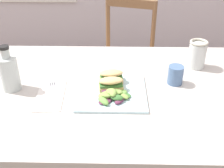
{
  "coord_description": "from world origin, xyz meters",
  "views": [
    {
      "loc": [
        0.11,
        -0.8,
        1.36
      ],
      "look_at": [
        0.09,
        0.19,
        0.76
      ],
      "focal_mm": 44.62,
      "sensor_mm": 36.0,
      "label": 1
    }
  ],
  "objects_px": {
    "chair_wooden_far": "(125,62)",
    "plate_lunch": "(112,92)",
    "dining_table": "(102,110)",
    "bottle_cold_brew": "(10,74)",
    "sandwich_half_front": "(111,84)",
    "cup_extra_side": "(176,75)",
    "sandwich_half_back": "(111,76)",
    "mason_jar_iced_tea": "(197,55)",
    "fork_on_napkin": "(51,92)"
  },
  "relations": [
    {
      "from": "plate_lunch",
      "to": "fork_on_napkin",
      "type": "relative_size",
      "value": 1.49
    },
    {
      "from": "bottle_cold_brew",
      "to": "cup_extra_side",
      "type": "bearing_deg",
      "value": 4.99
    },
    {
      "from": "sandwich_half_back",
      "to": "bottle_cold_brew",
      "type": "height_order",
      "value": "bottle_cold_brew"
    },
    {
      "from": "fork_on_napkin",
      "to": "cup_extra_side",
      "type": "relative_size",
      "value": 2.3
    },
    {
      "from": "sandwich_half_front",
      "to": "mason_jar_iced_tea",
      "type": "distance_m",
      "value": 0.46
    },
    {
      "from": "sandwich_half_front",
      "to": "cup_extra_side",
      "type": "height_order",
      "value": "cup_extra_side"
    },
    {
      "from": "sandwich_half_front",
      "to": "fork_on_napkin",
      "type": "height_order",
      "value": "sandwich_half_front"
    },
    {
      "from": "dining_table",
      "to": "fork_on_napkin",
      "type": "xyz_separation_m",
      "value": [
        -0.2,
        -0.05,
        0.13
      ]
    },
    {
      "from": "bottle_cold_brew",
      "to": "dining_table",
      "type": "bearing_deg",
      "value": 3.2
    },
    {
      "from": "sandwich_half_front",
      "to": "fork_on_napkin",
      "type": "bearing_deg",
      "value": -176.23
    },
    {
      "from": "plate_lunch",
      "to": "mason_jar_iced_tea",
      "type": "xyz_separation_m",
      "value": [
        0.39,
        0.24,
        0.05
      ]
    },
    {
      "from": "chair_wooden_far",
      "to": "dining_table",
      "type": "bearing_deg",
      "value": -98.28
    },
    {
      "from": "fork_on_napkin",
      "to": "bottle_cold_brew",
      "type": "bearing_deg",
      "value": 169.39
    },
    {
      "from": "sandwich_half_front",
      "to": "fork_on_napkin",
      "type": "xyz_separation_m",
      "value": [
        -0.24,
        -0.02,
        -0.03
      ]
    },
    {
      "from": "sandwich_half_front",
      "to": "mason_jar_iced_tea",
      "type": "bearing_deg",
      "value": 29.98
    },
    {
      "from": "plate_lunch",
      "to": "bottle_cold_brew",
      "type": "relative_size",
      "value": 1.43
    },
    {
      "from": "dining_table",
      "to": "sandwich_half_back",
      "type": "relative_size",
      "value": 12.45
    },
    {
      "from": "bottle_cold_brew",
      "to": "mason_jar_iced_tea",
      "type": "relative_size",
      "value": 1.47
    },
    {
      "from": "plate_lunch",
      "to": "bottle_cold_brew",
      "type": "xyz_separation_m",
      "value": [
        -0.42,
        0.03,
        0.06
      ]
    },
    {
      "from": "dining_table",
      "to": "mason_jar_iced_tea",
      "type": "relative_size",
      "value": 9.95
    },
    {
      "from": "mason_jar_iced_tea",
      "to": "fork_on_napkin",
      "type": "bearing_deg",
      "value": -159.07
    },
    {
      "from": "chair_wooden_far",
      "to": "plate_lunch",
      "type": "relative_size",
      "value": 3.14
    },
    {
      "from": "sandwich_half_back",
      "to": "bottle_cold_brew",
      "type": "relative_size",
      "value": 0.54
    },
    {
      "from": "sandwich_half_back",
      "to": "cup_extra_side",
      "type": "height_order",
      "value": "cup_extra_side"
    },
    {
      "from": "chair_wooden_far",
      "to": "bottle_cold_brew",
      "type": "distance_m",
      "value": 1.04
    },
    {
      "from": "sandwich_half_front",
      "to": "bottle_cold_brew",
      "type": "xyz_separation_m",
      "value": [
        -0.41,
        0.02,
        0.03
      ]
    },
    {
      "from": "sandwich_half_back",
      "to": "mason_jar_iced_tea",
      "type": "height_order",
      "value": "mason_jar_iced_tea"
    },
    {
      "from": "sandwich_half_back",
      "to": "cup_extra_side",
      "type": "relative_size",
      "value": 1.3
    },
    {
      "from": "dining_table",
      "to": "bottle_cold_brew",
      "type": "height_order",
      "value": "bottle_cold_brew"
    },
    {
      "from": "mason_jar_iced_tea",
      "to": "sandwich_half_back",
      "type": "bearing_deg",
      "value": -157.15
    },
    {
      "from": "chair_wooden_far",
      "to": "fork_on_napkin",
      "type": "relative_size",
      "value": 4.68
    },
    {
      "from": "plate_lunch",
      "to": "fork_on_napkin",
      "type": "xyz_separation_m",
      "value": [
        -0.25,
        -0.0,
        0.0
      ]
    },
    {
      "from": "chair_wooden_far",
      "to": "cup_extra_side",
      "type": "xyz_separation_m",
      "value": [
        0.2,
        -0.78,
        0.33
      ]
    },
    {
      "from": "plate_lunch",
      "to": "cup_extra_side",
      "type": "xyz_separation_m",
      "value": [
        0.27,
        0.09,
        0.04
      ]
    },
    {
      "from": "dining_table",
      "to": "bottle_cold_brew",
      "type": "bearing_deg",
      "value": -176.8
    },
    {
      "from": "fork_on_napkin",
      "to": "cup_extra_side",
      "type": "distance_m",
      "value": 0.53
    },
    {
      "from": "fork_on_napkin",
      "to": "chair_wooden_far",
      "type": "bearing_deg",
      "value": 69.62
    },
    {
      "from": "chair_wooden_far",
      "to": "mason_jar_iced_tea",
      "type": "relative_size",
      "value": 6.6
    },
    {
      "from": "plate_lunch",
      "to": "sandwich_half_front",
      "type": "xyz_separation_m",
      "value": [
        -0.0,
        0.01,
        0.03
      ]
    },
    {
      "from": "dining_table",
      "to": "plate_lunch",
      "type": "distance_m",
      "value": 0.14
    },
    {
      "from": "plate_lunch",
      "to": "cup_extra_side",
      "type": "bearing_deg",
      "value": 17.81
    },
    {
      "from": "plate_lunch",
      "to": "cup_extra_side",
      "type": "relative_size",
      "value": 3.42
    },
    {
      "from": "sandwich_half_front",
      "to": "sandwich_half_back",
      "type": "distance_m",
      "value": 0.06
    },
    {
      "from": "sandwich_half_back",
      "to": "fork_on_napkin",
      "type": "bearing_deg",
      "value": -162.31
    },
    {
      "from": "bottle_cold_brew",
      "to": "cup_extra_side",
      "type": "xyz_separation_m",
      "value": [
        0.69,
        0.06,
        -0.03
      ]
    },
    {
      "from": "cup_extra_side",
      "to": "plate_lunch",
      "type": "bearing_deg",
      "value": -162.19
    },
    {
      "from": "sandwich_half_front",
      "to": "cup_extra_side",
      "type": "relative_size",
      "value": 1.3
    },
    {
      "from": "plate_lunch",
      "to": "sandwich_half_front",
      "type": "height_order",
      "value": "sandwich_half_front"
    },
    {
      "from": "chair_wooden_far",
      "to": "sandwich_half_front",
      "type": "xyz_separation_m",
      "value": [
        -0.08,
        -0.85,
        0.33
      ]
    },
    {
      "from": "chair_wooden_far",
      "to": "mason_jar_iced_tea",
      "type": "bearing_deg",
      "value": -62.8
    }
  ]
}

